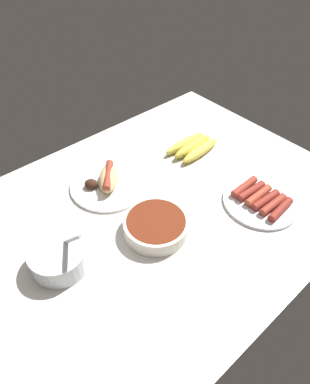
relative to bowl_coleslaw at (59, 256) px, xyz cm
name	(u,v)px	position (x,y,z in cm)	size (l,w,h in cm)	color
ground_plane	(159,209)	(33.56, -0.74, -5.07)	(120.00, 90.00, 3.00)	silver
bowl_coleslaw	(59,256)	(0.00, 0.00, 0.00)	(15.18, 15.18, 15.53)	silver
plate_sausages	(261,200)	(58.41, -20.62, -2.37)	(23.36, 23.36, 3.42)	white
banana_bunch	(193,147)	(61.40, 11.90, -1.73)	(20.07, 11.16, 3.94)	#E5D14C
bowl_chili	(156,225)	(26.31, -7.84, -1.01)	(18.57, 18.57, 4.66)	white
plate_hotdog_assembled	(108,182)	(27.24, 16.86, -1.89)	(25.55, 25.55, 5.61)	white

